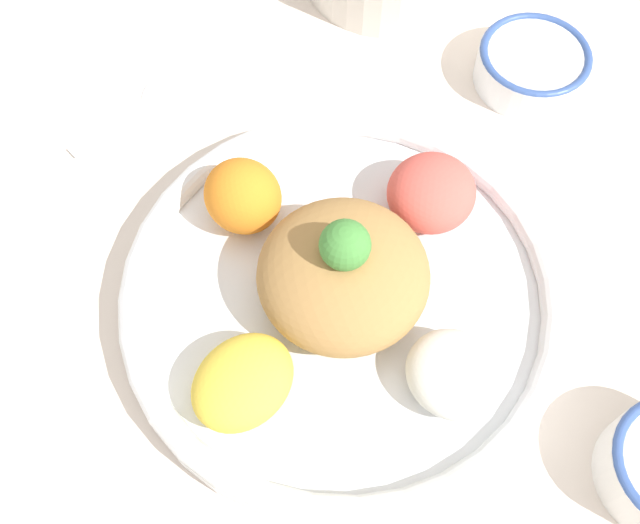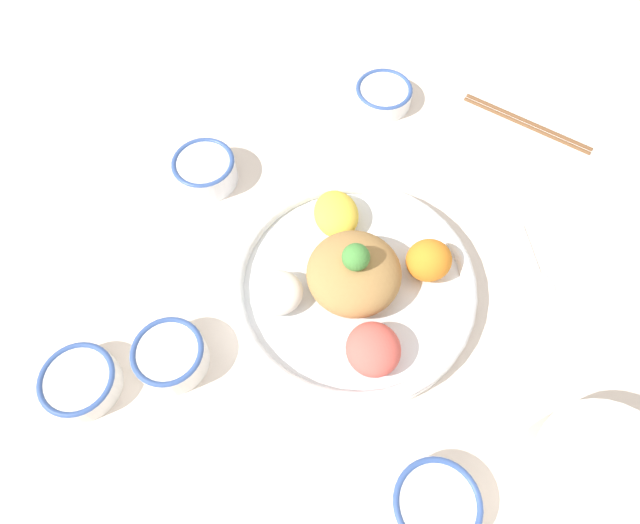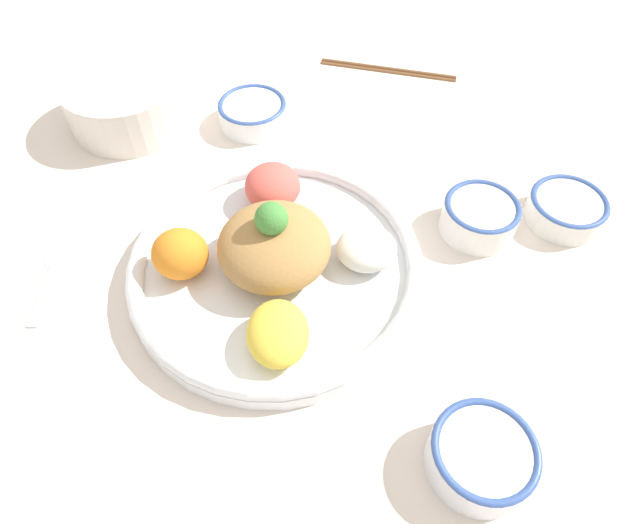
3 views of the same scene
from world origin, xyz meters
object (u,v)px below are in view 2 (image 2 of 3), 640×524
(rice_bowl_blue, at_px, (80,382))
(sauce_bowl_far, at_px, (170,355))
(serving_spoon_main, at_px, (537,273))
(salad_platter, at_px, (353,282))
(chopsticks_pair_near, at_px, (527,122))
(sauce_bowl_red, at_px, (383,94))
(sauce_bowl_dark, at_px, (436,505))
(side_serving_bowl, at_px, (601,482))
(rice_bowl_plain, at_px, (205,169))

(rice_bowl_blue, bearing_deg, sauce_bowl_far, 138.91)
(sauce_bowl_far, height_order, serving_spoon_main, sauce_bowl_far)
(salad_platter, distance_m, sauce_bowl_far, 0.26)
(chopsticks_pair_near, bearing_deg, sauce_bowl_far, -109.81)
(salad_platter, height_order, sauce_bowl_red, salad_platter)
(sauce_bowl_red, relative_size, sauce_bowl_dark, 0.95)
(side_serving_bowl, height_order, chopsticks_pair_near, side_serving_bowl)
(rice_bowl_plain, relative_size, side_serving_bowl, 0.56)
(rice_bowl_blue, xyz_separation_m, side_serving_bowl, (-0.24, 0.60, 0.02))
(sauce_bowl_red, height_order, side_serving_bowl, side_serving_bowl)
(chopsticks_pair_near, distance_m, serving_spoon_main, 0.29)
(rice_bowl_blue, distance_m, sauce_bowl_dark, 0.47)
(rice_bowl_blue, relative_size, sauce_bowl_far, 1.04)
(sauce_bowl_dark, height_order, serving_spoon_main, sauce_bowl_dark)
(rice_bowl_blue, xyz_separation_m, serving_spoon_main, (-0.48, 0.44, -0.02))
(side_serving_bowl, bearing_deg, sauce_bowl_far, -74.23)
(rice_bowl_blue, bearing_deg, sauce_bowl_red, 172.85)
(salad_platter, distance_m, sauce_bowl_red, 0.37)
(rice_bowl_blue, height_order, sauce_bowl_far, sauce_bowl_far)
(salad_platter, xyz_separation_m, side_serving_bowl, (0.07, 0.37, 0.01))
(sauce_bowl_red, xyz_separation_m, side_serving_bowl, (0.42, 0.52, 0.02))
(rice_bowl_blue, distance_m, side_serving_bowl, 0.64)
(side_serving_bowl, relative_size, serving_spoon_main, 1.50)
(rice_bowl_plain, relative_size, sauce_bowl_far, 1.03)
(sauce_bowl_dark, xyz_separation_m, serving_spoon_main, (-0.36, -0.01, -0.02))
(sauce_bowl_dark, bearing_deg, sauce_bowl_red, -145.38)
(sauce_bowl_far, height_order, side_serving_bowl, side_serving_bowl)
(sauce_bowl_red, bearing_deg, serving_spoon_main, 63.82)
(rice_bowl_plain, relative_size, serving_spoon_main, 0.84)
(salad_platter, distance_m, serving_spoon_main, 0.27)
(sauce_bowl_red, relative_size, side_serving_bowl, 0.56)
(salad_platter, height_order, sauce_bowl_far, salad_platter)
(rice_bowl_plain, bearing_deg, chopsticks_pair_near, 134.91)
(serving_spoon_main, bearing_deg, sauce_bowl_dark, 141.86)
(sauce_bowl_red, distance_m, sauce_bowl_dark, 0.65)
(rice_bowl_blue, bearing_deg, salad_platter, 143.82)
(rice_bowl_plain, distance_m, side_serving_bowl, 0.68)
(sauce_bowl_far, bearing_deg, sauce_bowl_red, 179.57)
(rice_bowl_plain, bearing_deg, sauce_bowl_red, 152.44)
(sauce_bowl_dark, relative_size, serving_spoon_main, 0.88)
(sauce_bowl_dark, height_order, sauce_bowl_far, sauce_bowl_far)
(sauce_bowl_dark, distance_m, rice_bowl_plain, 0.58)
(sauce_bowl_dark, xyz_separation_m, side_serving_bowl, (-0.12, 0.15, 0.02))
(salad_platter, height_order, side_serving_bowl, salad_platter)
(rice_bowl_blue, xyz_separation_m, chopsticks_pair_near, (-0.74, 0.32, -0.02))
(chopsticks_pair_near, bearing_deg, salad_platter, -101.52)
(sauce_bowl_dark, distance_m, chopsticks_pair_near, 0.64)
(salad_platter, xyz_separation_m, rice_bowl_plain, (-0.05, -0.30, -0.00))
(rice_bowl_plain, height_order, serving_spoon_main, rice_bowl_plain)
(sauce_bowl_dark, bearing_deg, side_serving_bowl, 129.29)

